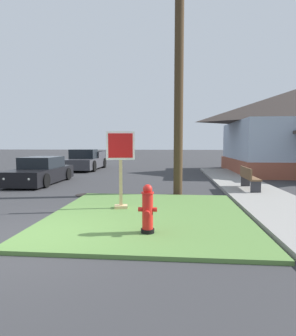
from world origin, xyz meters
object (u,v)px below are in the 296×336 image
object	(u,v)px
pickup_truck_charcoal	(86,161)
utility_pole	(179,48)
manhole_cover	(85,195)
street_bench	(249,177)
fire_hydrant	(148,210)
parked_sedan_black	(41,172)
stop_sign	(121,170)

from	to	relation	value
pickup_truck_charcoal	utility_pole	size ratio (longest dim) A/B	0.52
manhole_cover	street_bench	size ratio (longest dim) A/B	0.42
pickup_truck_charcoal	fire_hydrant	bearing A→B (deg)	-68.03
street_bench	manhole_cover	bearing A→B (deg)	-169.08
parked_sedan_black	stop_sign	bearing A→B (deg)	-46.69
stop_sign	parked_sedan_black	xyz separation A→B (m)	(-4.80, 5.09, -0.60)
fire_hydrant	street_bench	bearing A→B (deg)	57.96
pickup_truck_charcoal	utility_pole	bearing A→B (deg)	-55.84
stop_sign	parked_sedan_black	world-z (taller)	stop_sign
manhole_cover	pickup_truck_charcoal	size ratio (longest dim) A/B	0.13
manhole_cover	utility_pole	size ratio (longest dim) A/B	0.07
parked_sedan_black	street_bench	bearing A→B (deg)	-10.32
fire_hydrant	street_bench	size ratio (longest dim) A/B	0.59
stop_sign	fire_hydrant	bearing A→B (deg)	-65.86
manhole_cover	parked_sedan_black	xyz separation A→B (m)	(-3.07, 2.85, 0.53)
stop_sign	parked_sedan_black	size ratio (longest dim) A/B	0.50
parked_sedan_black	utility_pole	xyz separation A→B (m)	(6.43, -2.48, 4.70)
stop_sign	street_bench	world-z (taller)	stop_sign
stop_sign	utility_pole	bearing A→B (deg)	58.01
stop_sign	manhole_cover	xyz separation A→B (m)	(-1.73, 2.24, -1.13)
fire_hydrant	parked_sedan_black	size ratio (longest dim) A/B	0.23
pickup_truck_charcoal	street_bench	xyz separation A→B (m)	(9.14, -8.62, -0.02)
pickup_truck_charcoal	parked_sedan_black	bearing A→B (deg)	-90.32
fire_hydrant	pickup_truck_charcoal	xyz separation A→B (m)	(-5.70, 14.12, 0.07)
pickup_truck_charcoal	street_bench	size ratio (longest dim) A/B	3.10
utility_pole	fire_hydrant	bearing A→B (deg)	-98.50
fire_hydrant	parked_sedan_black	world-z (taller)	parked_sedan_black
parked_sedan_black	utility_pole	distance (m)	8.35
fire_hydrant	pickup_truck_charcoal	bearing A→B (deg)	111.97
fire_hydrant	pickup_truck_charcoal	size ratio (longest dim) A/B	0.19
stop_sign	pickup_truck_charcoal	xyz separation A→B (m)	(-4.76, 12.04, -0.52)
fire_hydrant	manhole_cover	world-z (taller)	fire_hydrant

